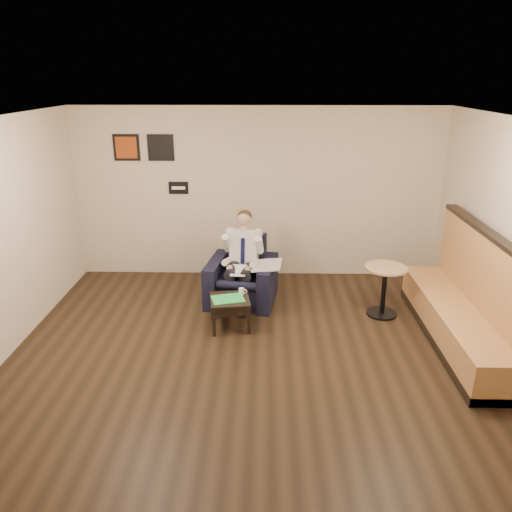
{
  "coord_description": "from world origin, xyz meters",
  "views": [
    {
      "loc": [
        0.14,
        -5.04,
        3.25
      ],
      "look_at": [
        0.01,
        1.2,
        0.97
      ],
      "focal_mm": 35.0,
      "sensor_mm": 36.0,
      "label": 1
    }
  ],
  "objects_px": {
    "green_folder": "(228,299)",
    "coffee_mug": "(241,291)",
    "side_table": "(230,313)",
    "armchair": "(242,272)",
    "cafe_table": "(384,291)",
    "seated_man": "(240,264)",
    "banquette": "(461,290)",
    "smartphone": "(232,293)"
  },
  "relations": [
    {
      "from": "green_folder",
      "to": "smartphone",
      "type": "bearing_deg",
      "value": 74.41
    },
    {
      "from": "banquette",
      "to": "cafe_table",
      "type": "bearing_deg",
      "value": 136.76
    },
    {
      "from": "coffee_mug",
      "to": "banquette",
      "type": "height_order",
      "value": "banquette"
    },
    {
      "from": "armchair",
      "to": "side_table",
      "type": "xyz_separation_m",
      "value": [
        -0.12,
        -0.85,
        -0.26
      ]
    },
    {
      "from": "seated_man",
      "to": "green_folder",
      "type": "relative_size",
      "value": 3.07
    },
    {
      "from": "armchair",
      "to": "seated_man",
      "type": "xyz_separation_m",
      "value": [
        -0.02,
        -0.12,
        0.17
      ]
    },
    {
      "from": "side_table",
      "to": "coffee_mug",
      "type": "bearing_deg",
      "value": 42.06
    },
    {
      "from": "armchair",
      "to": "cafe_table",
      "type": "xyz_separation_m",
      "value": [
        2.03,
        -0.43,
        -0.11
      ]
    },
    {
      "from": "banquette",
      "to": "green_folder",
      "type": "bearing_deg",
      "value": 174.47
    },
    {
      "from": "coffee_mug",
      "to": "banquette",
      "type": "relative_size",
      "value": 0.03
    },
    {
      "from": "side_table",
      "to": "seated_man",
      "type": "bearing_deg",
      "value": 81.98
    },
    {
      "from": "smartphone",
      "to": "cafe_table",
      "type": "distance_m",
      "value": 2.15
    },
    {
      "from": "side_table",
      "to": "coffee_mug",
      "type": "distance_m",
      "value": 0.33
    },
    {
      "from": "green_folder",
      "to": "side_table",
      "type": "bearing_deg",
      "value": 42.06
    },
    {
      "from": "green_folder",
      "to": "cafe_table",
      "type": "xyz_separation_m",
      "value": [
        2.18,
        0.44,
        -0.06
      ]
    },
    {
      "from": "banquette",
      "to": "cafe_table",
      "type": "height_order",
      "value": "banquette"
    },
    {
      "from": "green_folder",
      "to": "coffee_mug",
      "type": "bearing_deg",
      "value": 42.06
    },
    {
      "from": "green_folder",
      "to": "banquette",
      "type": "relative_size",
      "value": 0.15
    },
    {
      "from": "coffee_mug",
      "to": "armchair",
      "type": "bearing_deg",
      "value": 92.44
    },
    {
      "from": "green_folder",
      "to": "smartphone",
      "type": "distance_m",
      "value": 0.19
    },
    {
      "from": "seated_man",
      "to": "smartphone",
      "type": "relative_size",
      "value": 9.86
    },
    {
      "from": "seated_man",
      "to": "side_table",
      "type": "height_order",
      "value": "seated_man"
    },
    {
      "from": "seated_man",
      "to": "smartphone",
      "type": "bearing_deg",
      "value": -89.17
    },
    {
      "from": "armchair",
      "to": "green_folder",
      "type": "relative_size",
      "value": 2.31
    },
    {
      "from": "cafe_table",
      "to": "seated_man",
      "type": "bearing_deg",
      "value": 171.56
    },
    {
      "from": "armchair",
      "to": "cafe_table",
      "type": "distance_m",
      "value": 2.08
    },
    {
      "from": "seated_man",
      "to": "armchair",
      "type": "bearing_deg",
      "value": 90.0
    },
    {
      "from": "armchair",
      "to": "coffee_mug",
      "type": "height_order",
      "value": "armchair"
    },
    {
      "from": "side_table",
      "to": "smartphone",
      "type": "distance_m",
      "value": 0.27
    },
    {
      "from": "seated_man",
      "to": "green_folder",
      "type": "xyz_separation_m",
      "value": [
        -0.13,
        -0.75,
        -0.22
      ]
    },
    {
      "from": "coffee_mug",
      "to": "cafe_table",
      "type": "distance_m",
      "value": 2.02
    },
    {
      "from": "coffee_mug",
      "to": "smartphone",
      "type": "xyz_separation_m",
      "value": [
        -0.13,
        0.02,
        -0.04
      ]
    },
    {
      "from": "banquette",
      "to": "cafe_table",
      "type": "relative_size",
      "value": 3.83
    },
    {
      "from": "side_table",
      "to": "coffee_mug",
      "type": "relative_size",
      "value": 5.79
    },
    {
      "from": "cafe_table",
      "to": "banquette",
      "type": "bearing_deg",
      "value": -43.24
    },
    {
      "from": "armchair",
      "to": "banquette",
      "type": "distance_m",
      "value": 3.05
    },
    {
      "from": "banquette",
      "to": "seated_man",
      "type": "bearing_deg",
      "value": 159.91
    },
    {
      "from": "armchair",
      "to": "side_table",
      "type": "height_order",
      "value": "armchair"
    },
    {
      "from": "coffee_mug",
      "to": "green_folder",
      "type": "bearing_deg",
      "value": -137.94
    },
    {
      "from": "smartphone",
      "to": "cafe_table",
      "type": "relative_size",
      "value": 0.18
    },
    {
      "from": "side_table",
      "to": "green_folder",
      "type": "bearing_deg",
      "value": -137.94
    },
    {
      "from": "green_folder",
      "to": "banquette",
      "type": "height_order",
      "value": "banquette"
    }
  ]
}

